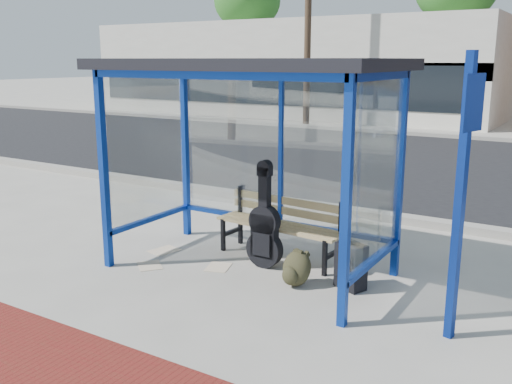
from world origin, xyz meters
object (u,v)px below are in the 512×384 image
Objects in this scene: suitcase at (351,266)px; backpack at (296,269)px; bench at (282,222)px; guitar_bag at (265,231)px.

backpack is at bearing -133.36° from suitcase.
bench reaches higher than backpack.
bench is at bearing 89.51° from guitar_bag.
guitar_bag is at bearing -161.38° from suitcase.
suitcase is 1.38× the size of backpack.
bench is 0.97m from backpack.
backpack is (0.59, -0.32, -0.25)m from guitar_bag.
bench is 1.24m from suitcase.
guitar_bag is 1.15m from suitcase.
backpack is (0.58, -0.73, -0.26)m from bench.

